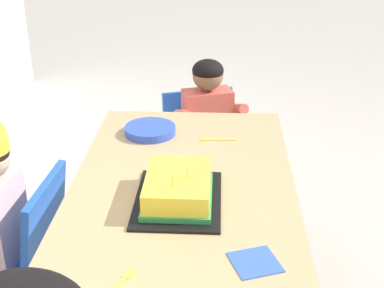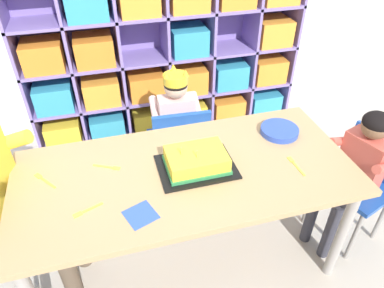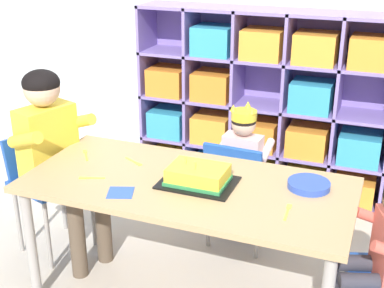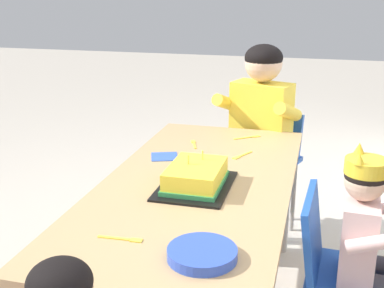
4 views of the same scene
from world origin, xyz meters
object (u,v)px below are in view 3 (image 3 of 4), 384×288
at_px(activity_table, 187,196).
at_px(paper_plate_stack, 309,185).
at_px(classroom_chair_adult_side, 46,177).
at_px(fork_by_napkin, 90,178).
at_px(adult_helper_seated, 55,146).
at_px(guest_at_table_side, 380,250).
at_px(classroom_chair_blue, 238,185).
at_px(fork_scattered_mid_table, 86,155).
at_px(child_with_crown, 245,156).
at_px(fork_near_child_seat, 288,211).
at_px(birthday_cake_on_tray, 198,177).
at_px(fork_near_cake_tray, 134,162).

relative_size(activity_table, paper_plate_stack, 7.92).
distance_m(classroom_chair_adult_side, fork_by_napkin, 0.57).
distance_m(adult_helper_seated, guest_at_table_side, 1.67).
bearing_deg(classroom_chair_blue, fork_scattered_mid_table, 34.23).
bearing_deg(fork_scattered_mid_table, child_with_crown, 89.74).
xyz_separation_m(child_with_crown, adult_helper_seated, (-0.90, -0.52, 0.13)).
bearing_deg(fork_near_child_seat, birthday_cake_on_tray, -106.49).
xyz_separation_m(activity_table, guest_at_table_side, (0.86, -0.07, -0.05)).
bearing_deg(birthday_cake_on_tray, fork_near_cake_tray, 164.41).
distance_m(adult_helper_seated, birthday_cake_on_tray, 0.85).
distance_m(adult_helper_seated, paper_plate_stack, 1.33).
bearing_deg(fork_scattered_mid_table, paper_plate_stack, 55.30).
relative_size(adult_helper_seated, birthday_cake_on_tray, 3.08).
height_order(classroom_chair_blue, fork_near_child_seat, classroom_chair_blue).
relative_size(child_with_crown, guest_at_table_side, 1.04).
relative_size(child_with_crown, classroom_chair_adult_side, 1.26).
xyz_separation_m(fork_near_cake_tray, fork_by_napkin, (-0.11, -0.24, 0.00)).
bearing_deg(paper_plate_stack, adult_helper_seated, -178.38).
relative_size(classroom_chair_blue, guest_at_table_side, 0.81).
bearing_deg(child_with_crown, activity_table, 84.54).
xyz_separation_m(guest_at_table_side, fork_by_napkin, (-1.30, -0.05, 0.12)).
distance_m(guest_at_table_side, fork_by_napkin, 1.31).
bearing_deg(classroom_chair_adult_side, child_with_crown, -46.42).
bearing_deg(paper_plate_stack, birthday_cake_on_tray, -163.57).
relative_size(guest_at_table_side, fork_near_cake_tray, 6.73).
relative_size(classroom_chair_adult_side, fork_near_child_seat, 5.00).
relative_size(child_with_crown, fork_near_cake_tray, 7.00).
height_order(child_with_crown, fork_scattered_mid_table, child_with_crown).
bearing_deg(guest_at_table_side, fork_near_cake_tray, -117.56).
bearing_deg(adult_helper_seated, classroom_chair_blue, -47.54).
distance_m(guest_at_table_side, fork_near_cake_tray, 1.21).
xyz_separation_m(guest_at_table_side, fork_near_cake_tray, (-1.19, 0.19, 0.12)).
bearing_deg(classroom_chair_adult_side, adult_helper_seated, -90.00).
xyz_separation_m(activity_table, classroom_chair_blue, (0.09, 0.52, -0.17)).
relative_size(fork_near_cake_tray, fork_scattered_mid_table, 1.00).
height_order(adult_helper_seated, fork_near_child_seat, adult_helper_seated).
height_order(adult_helper_seated, fork_near_cake_tray, adult_helper_seated).
bearing_deg(fork_near_child_seat, activity_table, -104.36).
bearing_deg(child_with_crown, fork_by_napkin, 58.02).
bearing_deg(fork_near_cake_tray, child_with_crown, -102.48).
bearing_deg(fork_scattered_mid_table, fork_near_child_seat, 42.57).
distance_m(classroom_chair_blue, fork_near_cake_tray, 0.63).
height_order(activity_table, fork_near_cake_tray, fork_near_cake_tray).
height_order(adult_helper_seated, paper_plate_stack, adult_helper_seated).
bearing_deg(classroom_chair_blue, fork_near_cake_tray, 47.30).
bearing_deg(fork_near_child_seat, child_with_crown, -154.87).
height_order(child_with_crown, guest_at_table_side, child_with_crown).
bearing_deg(child_with_crown, guest_at_table_side, 140.84).
relative_size(classroom_chair_blue, fork_scattered_mid_table, 5.47).
bearing_deg(classroom_chair_blue, guest_at_table_side, 145.86).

